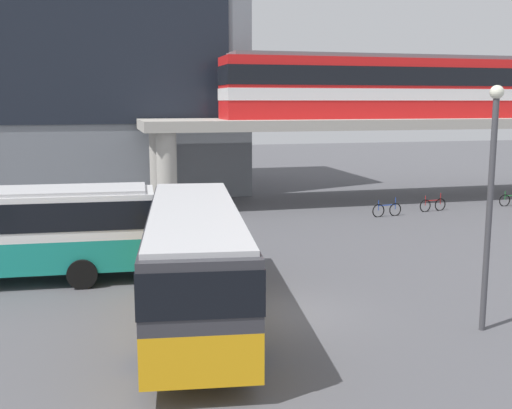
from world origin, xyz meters
name	(u,v)px	position (x,y,z in m)	size (l,w,h in m)	color
ground_plane	(221,240)	(0.00, 10.00, 0.00)	(120.00, 120.00, 0.00)	#515156
station_building	(10,60)	(-10.68, 28.55, 8.88)	(30.34, 12.73, 17.76)	slate
elevated_platform	(404,129)	(13.51, 18.84, 4.43)	(32.75, 6.09, 5.13)	#ADA89E
train	(407,86)	(13.61, 18.84, 7.10)	(23.44, 2.96, 3.84)	red
bus_main	(195,251)	(-2.67, 0.28, 1.99)	(3.94, 11.27, 3.22)	orange
bicycle_blue	(387,210)	(9.84, 13.46, 0.36)	(1.79, 0.24, 1.04)	black
bicycle_red	(433,205)	(13.10, 14.30, 0.36)	(1.78, 0.32, 1.04)	black
bicycle_green	(512,200)	(18.66, 14.75, 0.36)	(1.79, 0.09, 1.04)	black
lamp_post	(491,190)	(4.76, -2.59, 3.86)	(0.36, 0.36, 6.57)	#3F3F44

